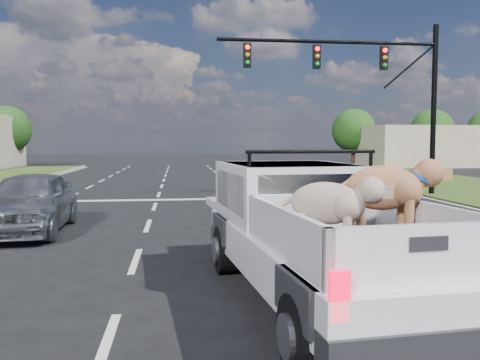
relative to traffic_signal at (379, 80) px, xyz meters
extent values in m
plane|color=black|center=(-7.20, -10.50, -4.73)|extent=(160.00, 160.00, 0.00)
cube|color=silver|center=(-12.45, -4.50, -4.72)|extent=(0.12, 60.00, 0.01)
cube|color=silver|center=(-8.95, -4.50, -4.72)|extent=(0.12, 60.00, 0.01)
cube|color=silver|center=(-5.45, -4.50, -4.72)|extent=(0.12, 60.00, 0.01)
cube|color=silver|center=(-1.95, -4.50, -4.72)|extent=(0.12, 60.00, 0.01)
cube|color=silver|center=(1.60, -4.50, -4.72)|extent=(0.15, 60.00, 0.01)
cube|color=silver|center=(-7.20, -0.50, -4.72)|extent=(17.00, 0.45, 0.01)
cylinder|color=black|center=(2.40, 0.00, -1.23)|extent=(0.22, 0.22, 7.00)
cylinder|color=black|center=(-2.10, 0.00, 1.47)|extent=(9.00, 0.14, 0.14)
cube|color=black|center=(0.20, 0.00, 0.87)|extent=(0.30, 0.18, 0.95)
sphere|color=red|center=(0.20, -0.11, 1.17)|extent=(0.18, 0.18, 0.18)
cube|color=black|center=(-2.60, 0.00, 0.87)|extent=(0.30, 0.18, 0.95)
sphere|color=red|center=(-2.60, -0.11, 1.17)|extent=(0.18, 0.18, 0.18)
cube|color=black|center=(-5.40, 0.00, 0.87)|extent=(0.30, 0.18, 0.95)
sphere|color=red|center=(-5.40, -0.11, 1.17)|extent=(0.18, 0.18, 0.18)
cube|color=#C4B296|center=(14.80, 23.50, -2.93)|extent=(12.00, 7.00, 3.60)
cylinder|color=#332114|center=(-23.20, 27.50, -3.65)|extent=(0.44, 0.44, 2.16)
sphere|color=#17390F|center=(-23.20, 27.50, -1.43)|extent=(4.20, 4.20, 4.20)
cylinder|color=#332114|center=(8.80, 27.50, -3.65)|extent=(0.44, 0.44, 2.16)
sphere|color=#17390F|center=(8.80, 27.50, -1.43)|extent=(4.20, 4.20, 4.20)
cylinder|color=#332114|center=(16.80, 27.50, -3.65)|extent=(0.44, 0.44, 2.16)
sphere|color=#17390F|center=(16.80, 27.50, -1.43)|extent=(4.20, 4.20, 4.20)
cylinder|color=black|center=(-6.98, -15.45, -4.32)|extent=(0.37, 0.83, 0.80)
cylinder|color=black|center=(-5.15, -15.28, -4.32)|extent=(0.37, 0.83, 0.80)
cylinder|color=black|center=(-7.36, -11.57, -4.32)|extent=(0.37, 0.83, 0.80)
cylinder|color=black|center=(-5.53, -11.39, -4.32)|extent=(0.37, 0.83, 0.80)
cube|color=silver|center=(-6.26, -13.37, -4.03)|extent=(2.53, 5.76, 0.55)
cube|color=silver|center=(-6.39, -12.06, -3.30)|extent=(2.17, 2.60, 0.91)
cube|color=black|center=(-6.27, -13.25, -3.27)|extent=(1.63, 0.19, 0.65)
cylinder|color=black|center=(-6.28, -13.11, -2.64)|extent=(1.90, 0.23, 0.05)
cube|color=black|center=(-6.14, -14.60, -3.79)|extent=(2.13, 2.86, 0.06)
cube|color=silver|center=(-7.03, -14.69, -3.48)|extent=(0.34, 2.69, 0.55)
cube|color=silver|center=(-5.25, -14.52, -3.48)|extent=(0.34, 2.69, 0.55)
cube|color=silver|center=(-6.02, -15.90, -3.48)|extent=(1.88, 0.26, 0.55)
cube|color=#F3052C|center=(-6.89, -16.21, -3.72)|extent=(0.17, 0.08, 0.42)
cube|color=black|center=(-6.00, -16.05, -4.22)|extent=(2.05, 0.51, 0.32)
imported|color=#A1A4A8|center=(-11.77, -7.07, -3.97)|extent=(1.92, 4.49, 1.51)
imported|color=black|center=(-4.60, -8.53, -3.97)|extent=(2.73, 5.44, 1.52)
camera|label=1|loc=(-8.15, -20.01, -2.50)|focal=38.00mm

